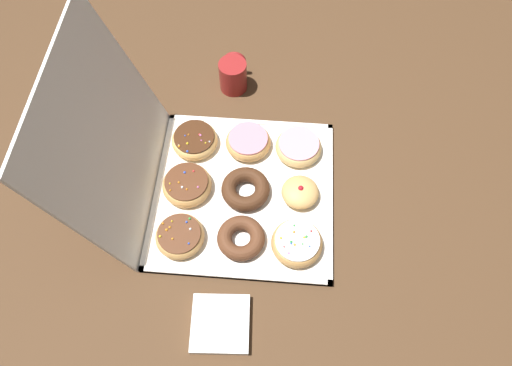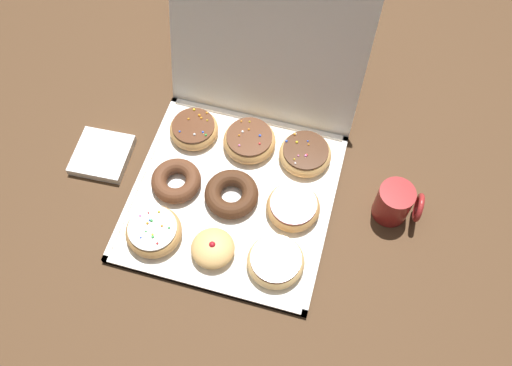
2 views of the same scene
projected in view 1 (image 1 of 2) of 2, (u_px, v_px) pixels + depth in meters
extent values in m
plane|color=#4C331E|center=(244.00, 194.00, 1.16)|extent=(3.00, 3.00, 0.00)
cube|color=white|center=(244.00, 193.00, 1.15)|extent=(0.44, 0.44, 0.01)
cube|color=white|center=(330.00, 199.00, 1.14)|extent=(0.44, 0.01, 0.01)
cube|color=white|center=(159.00, 187.00, 1.16)|extent=(0.44, 0.01, 0.01)
cube|color=white|center=(235.00, 276.00, 1.05)|extent=(0.01, 0.44, 0.01)
cube|color=white|center=(251.00, 123.00, 1.25)|extent=(0.01, 0.44, 0.01)
cube|color=white|center=(109.00, 139.00, 0.98)|extent=(0.44, 0.13, 0.42)
torus|color=tan|center=(297.00, 243.00, 1.06)|extent=(0.12, 0.12, 0.04)
cylinder|color=white|center=(297.00, 240.00, 1.05)|extent=(0.10, 0.10, 0.01)
sphere|color=yellow|center=(304.00, 237.00, 1.05)|extent=(0.01, 0.01, 0.01)
sphere|color=blue|center=(291.00, 244.00, 1.04)|extent=(0.00, 0.00, 0.00)
sphere|color=yellow|center=(281.00, 238.00, 1.05)|extent=(0.01, 0.01, 0.01)
sphere|color=red|center=(311.00, 231.00, 1.05)|extent=(0.01, 0.01, 0.01)
sphere|color=red|center=(284.00, 247.00, 1.04)|extent=(0.00, 0.00, 0.00)
sphere|color=green|center=(291.00, 242.00, 1.04)|extent=(0.01, 0.01, 0.01)
sphere|color=orange|center=(294.00, 232.00, 1.05)|extent=(0.01, 0.01, 0.01)
sphere|color=pink|center=(289.00, 253.00, 1.03)|extent=(0.01, 0.01, 0.01)
sphere|color=blue|center=(310.00, 246.00, 1.04)|extent=(0.00, 0.00, 0.00)
sphere|color=orange|center=(295.00, 245.00, 1.04)|extent=(0.01, 0.01, 0.01)
sphere|color=green|center=(306.00, 237.00, 1.05)|extent=(0.01, 0.01, 0.01)
sphere|color=green|center=(303.00, 244.00, 1.04)|extent=(0.00, 0.00, 0.00)
sphere|color=green|center=(294.00, 225.00, 1.06)|extent=(0.01, 0.01, 0.01)
ellipsoid|color=tan|center=(300.00, 193.00, 1.12)|extent=(0.09, 0.09, 0.04)
sphere|color=#B21923|center=(301.00, 189.00, 1.11)|extent=(0.01, 0.01, 0.01)
torus|color=#E5B770|center=(298.00, 147.00, 1.19)|extent=(0.12, 0.12, 0.03)
cylinder|color=pink|center=(299.00, 144.00, 1.18)|extent=(0.10, 0.10, 0.01)
torus|color=#59331E|center=(241.00, 238.00, 1.07)|extent=(0.11, 0.11, 0.03)
torus|color=#472816|center=(246.00, 189.00, 1.13)|extent=(0.12, 0.12, 0.04)
torus|color=tan|center=(248.00, 142.00, 1.20)|extent=(0.12, 0.12, 0.04)
cylinder|color=pink|center=(248.00, 138.00, 1.18)|extent=(0.10, 0.10, 0.01)
torus|color=tan|center=(180.00, 236.00, 1.07)|extent=(0.11, 0.11, 0.03)
cylinder|color=#59331E|center=(179.00, 234.00, 1.06)|extent=(0.10, 0.10, 0.01)
sphere|color=yellow|center=(172.00, 221.00, 1.07)|extent=(0.00, 0.00, 0.00)
sphere|color=green|center=(190.00, 219.00, 1.07)|extent=(0.01, 0.01, 0.01)
sphere|color=orange|center=(167.00, 230.00, 1.06)|extent=(0.01, 0.01, 0.01)
sphere|color=blue|center=(189.00, 243.00, 1.04)|extent=(0.00, 0.00, 0.00)
sphere|color=orange|center=(163.00, 224.00, 1.07)|extent=(0.01, 0.01, 0.01)
sphere|color=orange|center=(170.00, 227.00, 1.06)|extent=(0.01, 0.01, 0.01)
sphere|color=white|center=(190.00, 229.00, 1.06)|extent=(0.01, 0.01, 0.01)
sphere|color=orange|center=(172.00, 239.00, 1.05)|extent=(0.01, 0.01, 0.01)
sphere|color=yellow|center=(160.00, 236.00, 1.05)|extent=(0.01, 0.01, 0.01)
sphere|color=blue|center=(187.00, 222.00, 1.07)|extent=(0.01, 0.01, 0.01)
torus|color=tan|center=(187.00, 186.00, 1.13)|extent=(0.12, 0.12, 0.04)
cylinder|color=#59331E|center=(186.00, 183.00, 1.12)|extent=(0.10, 0.10, 0.01)
sphere|color=orange|center=(179.00, 182.00, 1.12)|extent=(0.01, 0.01, 0.01)
sphere|color=yellow|center=(170.00, 183.00, 1.11)|extent=(0.00, 0.00, 0.00)
sphere|color=orange|center=(187.00, 189.00, 1.11)|extent=(0.00, 0.00, 0.00)
sphere|color=pink|center=(198.00, 187.00, 1.11)|extent=(0.01, 0.01, 0.01)
sphere|color=blue|center=(185.00, 172.00, 1.13)|extent=(0.01, 0.01, 0.01)
sphere|color=orange|center=(170.00, 190.00, 1.11)|extent=(0.00, 0.00, 0.00)
sphere|color=white|center=(182.00, 187.00, 1.11)|extent=(0.01, 0.01, 0.01)
sphere|color=red|center=(194.00, 171.00, 1.13)|extent=(0.01, 0.01, 0.01)
torus|color=tan|center=(195.00, 140.00, 1.20)|extent=(0.12, 0.12, 0.04)
cylinder|color=#472816|center=(194.00, 137.00, 1.19)|extent=(0.10, 0.10, 0.01)
sphere|color=blue|center=(187.00, 151.00, 1.16)|extent=(0.01, 0.01, 0.01)
sphere|color=white|center=(210.00, 142.00, 1.17)|extent=(0.00, 0.00, 0.00)
sphere|color=blue|center=(185.00, 136.00, 1.18)|extent=(0.00, 0.00, 0.00)
sphere|color=orange|center=(189.00, 135.00, 1.18)|extent=(0.00, 0.00, 0.00)
sphere|color=pink|center=(201.00, 140.00, 1.18)|extent=(0.00, 0.00, 0.00)
sphere|color=white|center=(179.00, 145.00, 1.17)|extent=(0.00, 0.00, 0.00)
sphere|color=red|center=(200.00, 135.00, 1.18)|extent=(0.01, 0.01, 0.01)
sphere|color=yellow|center=(187.00, 143.00, 1.17)|extent=(0.01, 0.01, 0.01)
sphere|color=pink|center=(201.00, 135.00, 1.18)|extent=(0.01, 0.01, 0.01)
sphere|color=orange|center=(179.00, 146.00, 1.17)|extent=(0.01, 0.01, 0.01)
sphere|color=yellow|center=(206.00, 143.00, 1.17)|extent=(0.00, 0.00, 0.00)
cylinder|color=maroon|center=(233.00, 76.00, 1.28)|extent=(0.08, 0.08, 0.09)
cylinder|color=black|center=(232.00, 66.00, 1.25)|extent=(0.07, 0.07, 0.01)
torus|color=maroon|center=(235.00, 60.00, 1.30)|extent=(0.01, 0.06, 0.06)
cube|color=white|center=(220.00, 324.00, 0.99)|extent=(0.13, 0.13, 0.02)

